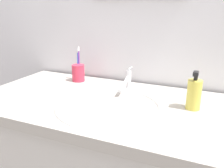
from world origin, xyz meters
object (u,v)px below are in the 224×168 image
Objects in this scene: toothbrush_cup at (78,73)px; soap_dispenser at (194,94)px; toothbrush_blue at (78,62)px; faucet at (127,81)px; toothbrush_purple at (79,61)px.

soap_dispenser is at bearing -13.33° from toothbrush_cup.
soap_dispenser is at bearing -15.11° from toothbrush_blue.
toothbrush_blue reaches higher than toothbrush_cup.
toothbrush_cup is at bearing 169.94° from faucet.
toothbrush_blue reaches higher than faucet.
faucet is 0.90× the size of toothbrush_purple.
toothbrush_cup is 0.65m from soap_dispenser.
toothbrush_purple is at bearing 14.60° from toothbrush_blue.
faucet is at bearing -13.83° from toothbrush_blue.
soap_dispenser is (0.65, -0.18, -0.04)m from toothbrush_blue.
toothbrush_blue is (-0.33, 0.08, 0.05)m from faucet.
soap_dispenser is at bearing -16.39° from faucet.
faucet is 0.34m from soap_dispenser.
toothbrush_blue is (-0.02, 0.03, 0.06)m from toothbrush_cup.
soap_dispenser is (0.64, -0.18, -0.05)m from toothbrush_purple.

